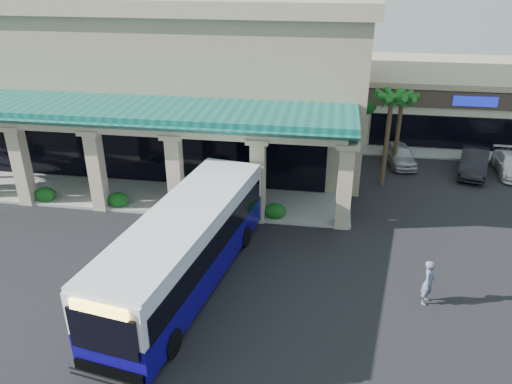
% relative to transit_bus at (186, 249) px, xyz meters
% --- Properties ---
extents(ground, '(110.00, 110.00, 0.00)m').
position_rel_transit_bus_xyz_m(ground, '(0.65, 1.00, -1.77)').
color(ground, black).
extents(main_building, '(30.80, 14.80, 11.35)m').
position_rel_transit_bus_xyz_m(main_building, '(-7.35, 17.00, 3.90)').
color(main_building, tan).
rests_on(main_building, ground).
extents(arcade, '(30.00, 6.20, 5.70)m').
position_rel_transit_bus_xyz_m(arcade, '(-7.35, 7.80, 1.08)').
color(arcade, '#0E564E').
rests_on(arcade, ground).
extents(strip_mall, '(22.50, 12.50, 4.90)m').
position_rel_transit_bus_xyz_m(strip_mall, '(18.65, 25.00, 0.68)').
color(strip_mall, beige).
rests_on(strip_mall, ground).
extents(palm_0, '(2.40, 2.40, 6.60)m').
position_rel_transit_bus_xyz_m(palm_0, '(9.15, 12.00, 1.53)').
color(palm_0, '#195E1B').
rests_on(palm_0, ground).
extents(palm_1, '(2.40, 2.40, 5.80)m').
position_rel_transit_bus_xyz_m(palm_1, '(10.15, 15.00, 1.13)').
color(palm_1, '#195E1B').
rests_on(palm_1, ground).
extents(broadleaf_tree, '(2.60, 2.60, 4.81)m').
position_rel_transit_bus_xyz_m(broadleaf_tree, '(8.15, 20.00, 0.63)').
color(broadleaf_tree, '#114C13').
rests_on(broadleaf_tree, ground).
extents(transit_bus, '(4.96, 12.99, 3.54)m').
position_rel_transit_bus_xyz_m(transit_bus, '(0.00, 0.00, 0.00)').
color(transit_bus, '#0D0575').
rests_on(transit_bus, ground).
extents(pedestrian, '(0.73, 0.86, 1.99)m').
position_rel_transit_bus_xyz_m(pedestrian, '(10.13, 0.24, -0.78)').
color(pedestrian, slate).
rests_on(pedestrian, ground).
extents(car_silver, '(2.23, 4.25, 1.38)m').
position_rel_transit_bus_xyz_m(car_silver, '(10.57, 15.69, -1.08)').
color(car_silver, '#B1B1B1').
rests_on(car_silver, ground).
extents(car_white, '(2.83, 5.02, 1.57)m').
position_rel_transit_bus_xyz_m(car_white, '(15.19, 14.80, -0.99)').
color(car_white, black).
rests_on(car_white, ground).
extents(car_red, '(1.97, 4.51, 1.29)m').
position_rel_transit_bus_xyz_m(car_red, '(17.63, 15.06, -1.13)').
color(car_red, white).
rests_on(car_red, ground).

